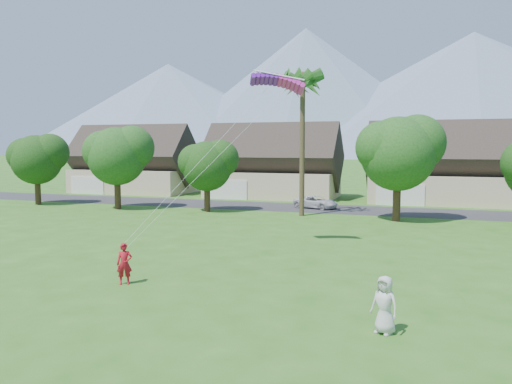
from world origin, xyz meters
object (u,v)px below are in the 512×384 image
at_px(watcher, 385,305).
at_px(parked_car, 316,202).
at_px(kite_flyer, 124,264).
at_px(parafoil_kite, 278,80).

height_order(watcher, parked_car, watcher).
relative_size(kite_flyer, parafoil_kite, 0.56).
xyz_separation_m(kite_flyer, watcher, (11.35, -2.31, 0.03)).
bearing_deg(parafoil_kite, parked_car, 75.72).
distance_m(watcher, parked_car, 32.55).
xyz_separation_m(watcher, parafoil_kite, (-7.10, 11.92, 8.95)).
height_order(kite_flyer, parked_car, kite_flyer).
bearing_deg(parked_car, kite_flyer, -166.29).
bearing_deg(kite_flyer, parked_car, 56.71).
bearing_deg(parafoil_kite, watcher, -78.47).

